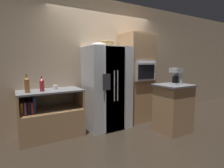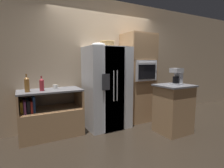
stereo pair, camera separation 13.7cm
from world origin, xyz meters
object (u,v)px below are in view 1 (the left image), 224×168
refrigerator (107,88)px  wall_oven (137,78)px  wicker_basket (107,44)px  mug (55,87)px  bottle_tall (27,85)px  bottle_short (42,85)px  fruit_bowl (99,44)px  coffee_maker (177,75)px

refrigerator → wall_oven: wall_oven is taller
wicker_basket → mug: (-1.08, 0.08, -0.85)m
bottle_tall → bottle_short: size_ratio=1.17×
fruit_bowl → bottle_tall: 1.51m
fruit_bowl → bottle_tall: size_ratio=0.85×
fruit_bowl → mug: bearing=166.9°
wicker_basket → fruit_bowl: (-0.25, -0.12, -0.03)m
bottle_tall → refrigerator: bearing=0.1°
refrigerator → wicker_basket: size_ratio=5.49×
wicker_basket → mug: wicker_basket is taller
refrigerator → fruit_bowl: (-0.22, -0.06, 0.89)m
coffee_maker → bottle_short: bearing=159.5°
mug → coffee_maker: size_ratio=0.34×
coffee_maker → bottle_tall: bearing=161.6°
fruit_bowl → bottle_short: (-1.08, 0.08, -0.74)m
bottle_short → mug: size_ratio=2.43×
fruit_bowl → mug: 1.18m
wall_oven → fruit_bowl: bearing=-173.7°
wall_oven → mug: wall_oven is taller
wicker_basket → coffee_maker: wicker_basket is taller
wall_oven → bottle_tall: wall_oven is taller
refrigerator → fruit_bowl: 0.92m
wall_oven → wicker_basket: size_ratio=6.56×
bottle_short → refrigerator: bearing=-0.6°
fruit_bowl → mug: fruit_bowl is taller
mug → coffee_maker: coffee_maker is taller
mug → coffee_maker: bearing=-25.2°
bottle_tall → fruit_bowl: bearing=-2.6°
refrigerator → bottle_tall: refrigerator is taller
wicker_basket → mug: bearing=175.9°
bottle_short → mug: (0.25, 0.12, -0.08)m
bottle_short → wicker_basket: bearing=1.7°
fruit_bowl → bottle_tall: fruit_bowl is taller
wall_oven → bottle_tall: 2.39m
bottle_tall → wicker_basket: bearing=2.1°
mug → bottle_short: bearing=-155.0°
refrigerator → coffee_maker: (1.10, -0.88, 0.28)m
bottle_tall → mug: (0.49, 0.13, -0.10)m
mug → coffee_maker: (2.15, -1.01, 0.21)m
bottle_short → mug: bearing=25.0°
bottle_short → mug: bottle_short is taller
bottle_tall → wall_oven: bearing=1.4°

